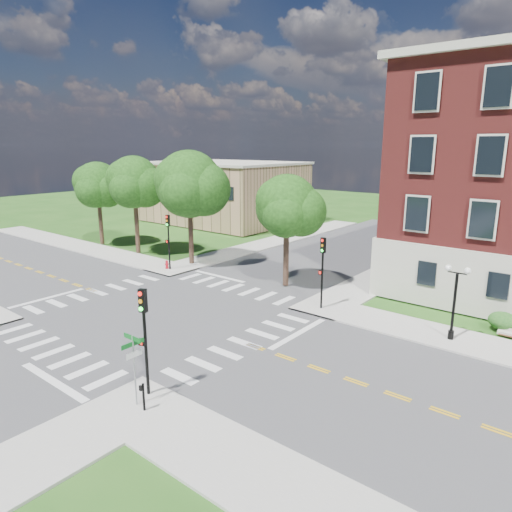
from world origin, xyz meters
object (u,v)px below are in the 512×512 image
Objects in this scene: traffic_signal_nw at (168,235)px; street_sign_pole at (134,357)px; push_button_post at (143,395)px; traffic_signal_ne at (322,264)px; fire_hydrant at (167,265)px; twin_lamp_west at (455,298)px; traffic_signal_se at (144,328)px.

street_sign_pole is at bearing -44.42° from traffic_signal_nw.
traffic_signal_ne is at bearing 92.28° from push_button_post.
street_sign_pole is 4.13× the size of fire_hydrant.
traffic_signal_ne is at bearing -178.32° from twin_lamp_west.
traffic_signal_ne is at bearing 90.04° from street_sign_pole.
street_sign_pole is at bearing -69.48° from traffic_signal_se.
street_sign_pole is 2.58× the size of push_button_post.
traffic_signal_se is 16.72m from twin_lamp_west.
street_sign_pole reaches higher than push_button_post.
twin_lamp_west is (8.27, 0.24, -0.66)m from traffic_signal_ne.
twin_lamp_west is 17.28m from street_sign_pole.
twin_lamp_west is 1.36× the size of street_sign_pole.
traffic_signal_se is 14.10m from traffic_signal_ne.
traffic_signal_nw is 6.40× the size of fire_hydrant.
twin_lamp_west is at bearing 0.08° from traffic_signal_nw.
traffic_signal_nw reaches higher than push_button_post.
traffic_signal_se is at bearing -120.87° from twin_lamp_west.
traffic_signal_nw reaches higher than twin_lamp_west.
traffic_signal_nw is 1.13× the size of twin_lamp_west.
push_button_post is 22.35m from fire_hydrant.
push_button_post is (0.59, -0.09, -1.51)m from street_sign_pole.
fire_hydrant is at bearing 179.37° from traffic_signal_ne.
push_button_post is (16.04, -15.23, -2.39)m from traffic_signal_nw.
street_sign_pole is 21.94m from fire_hydrant.
traffic_signal_se and traffic_signal_ne have the same top height.
traffic_signal_se is 1.55× the size of street_sign_pole.
traffic_signal_nw is 22.25m from push_button_post.
push_button_post is at bearing -42.85° from fire_hydrant.
fire_hydrant is (-16.38, 15.20, -0.33)m from push_button_post.
street_sign_pole is at bearing 171.12° from push_button_post.
traffic_signal_nw is at bearing 179.22° from traffic_signal_ne.
push_button_post is at bearing -45.90° from traffic_signal_se.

